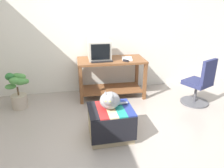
{
  "coord_description": "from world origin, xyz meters",
  "views": [
    {
      "loc": [
        -0.62,
        -2.41,
        1.85
      ],
      "look_at": [
        0.06,
        0.85,
        0.55
      ],
      "focal_mm": 34.65,
      "sensor_mm": 36.0,
      "label": 1
    }
  ],
  "objects": [
    {
      "name": "cat",
      "position": [
        -0.11,
        0.2,
        0.58
      ],
      "size": [
        0.45,
        0.39,
        0.3
      ],
      "rotation": [
        0.0,
        0.0,
        -0.34
      ],
      "color": "gray",
      "rests_on": "ottoman_with_blanket"
    },
    {
      "name": "book",
      "position": [
        0.5,
        1.54,
        0.78
      ],
      "size": [
        0.24,
        0.32,
        0.02
      ],
      "primitive_type": "cube",
      "rotation": [
        0.0,
        0.0,
        -0.21
      ],
      "color": "white",
      "rests_on": "desk"
    },
    {
      "name": "keyboard",
      "position": [
        -0.01,
        1.46,
        0.78
      ],
      "size": [
        0.4,
        0.16,
        0.02
      ],
      "primitive_type": "cube",
      "rotation": [
        0.0,
        0.0,
        0.03
      ],
      "color": "black",
      "rests_on": "desk"
    },
    {
      "name": "desk",
      "position": [
        0.2,
        1.6,
        0.52
      ],
      "size": [
        1.33,
        0.7,
        0.77
      ],
      "rotation": [
        0.0,
        0.0,
        -0.04
      ],
      "color": "brown",
      "rests_on": "ground_plane"
    },
    {
      "name": "ottoman_with_blanket",
      "position": [
        -0.1,
        0.18,
        0.23
      ],
      "size": [
        0.61,
        0.55,
        0.45
      ],
      "color": "tan",
      "rests_on": "ground_plane"
    },
    {
      "name": "potted_plant",
      "position": [
        -1.54,
        1.4,
        0.33
      ],
      "size": [
        0.42,
        0.37,
        0.67
      ],
      "color": "#B7A893",
      "rests_on": "ground_plane"
    },
    {
      "name": "office_chair",
      "position": [
        1.72,
        0.89,
        0.39
      ],
      "size": [
        0.56,
        0.56,
        0.89
      ],
      "rotation": [
        0.0,
        0.0,
        3.57
      ],
      "color": "#4C4C51",
      "rests_on": "ground_plane"
    },
    {
      "name": "back_wall",
      "position": [
        0.0,
        2.05,
        1.3
      ],
      "size": [
        8.0,
        0.1,
        2.6
      ],
      "primitive_type": "cube",
      "color": "silver",
      "rests_on": "ground_plane"
    },
    {
      "name": "ground_plane",
      "position": [
        0.0,
        0.0,
        0.0
      ],
      "size": [
        14.0,
        14.0,
        0.0
      ],
      "primitive_type": "plane",
      "color": "#9E9389"
    },
    {
      "name": "tv_monitor",
      "position": [
        -0.03,
        1.66,
        0.95
      ],
      "size": [
        0.44,
        0.46,
        0.37
      ],
      "rotation": [
        0.0,
        0.0,
        -0.04
      ],
      "color": "#BCB7A8",
      "rests_on": "desk"
    },
    {
      "name": "stapler",
      "position": [
        0.43,
        1.38,
        0.79
      ],
      "size": [
        0.1,
        0.1,
        0.04
      ],
      "primitive_type": "cube",
      "rotation": [
        0.0,
        0.0,
        0.76
      ],
      "color": "black",
      "rests_on": "desk"
    },
    {
      "name": "pen",
      "position": [
        0.54,
        1.57,
        0.77
      ],
      "size": [
        0.04,
        0.14,
        0.01
      ],
      "primitive_type": "cylinder",
      "rotation": [
        0.0,
        1.57,
        1.34
      ],
      "color": "black",
      "rests_on": "desk"
    }
  ]
}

